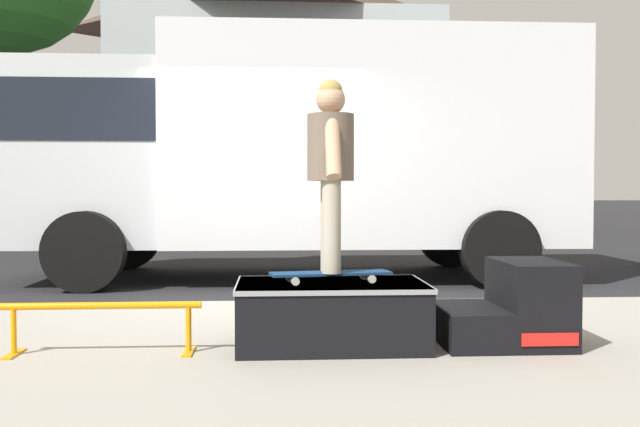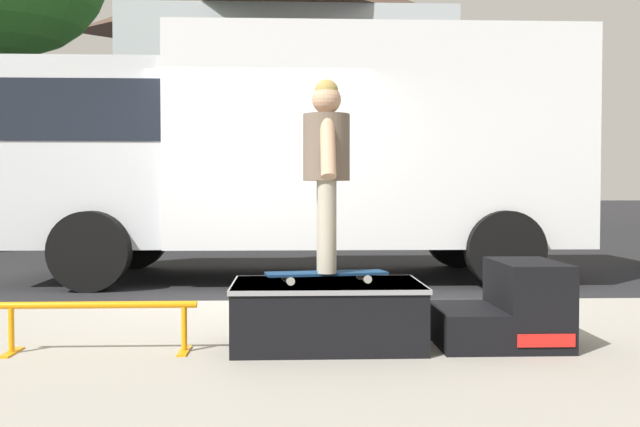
{
  "view_description": "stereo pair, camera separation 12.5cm",
  "coord_description": "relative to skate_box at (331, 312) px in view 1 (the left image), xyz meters",
  "views": [
    {
      "loc": [
        0.25,
        -7.04,
        1.13
      ],
      "look_at": [
        0.62,
        -1.19,
        0.94
      ],
      "focal_mm": 40.24,
      "sensor_mm": 36.0,
      "label": 1
    },
    {
      "loc": [
        0.38,
        -7.05,
        1.13
      ],
      "look_at": [
        0.62,
        -1.19,
        0.94
      ],
      "focal_mm": 40.24,
      "sensor_mm": 36.0,
      "label": 2
    }
  ],
  "objects": [
    {
      "name": "sidewalk_slab",
      "position": [
        -0.61,
        -0.56,
        -0.28
      ],
      "size": [
        50.0,
        5.0,
        0.12
      ],
      "primitive_type": "cube",
      "color": "gray",
      "rests_on": "ground"
    },
    {
      "name": "house_behind",
      "position": [
        -0.28,
        17.75,
        3.9
      ],
      "size": [
        9.54,
        8.22,
        8.4
      ],
      "color": "silver",
      "rests_on": "ground"
    },
    {
      "name": "ground_plane",
      "position": [
        -0.61,
        2.44,
        -0.34
      ],
      "size": [
        140.0,
        140.0,
        0.0
      ],
      "primitive_type": "plane",
      "color": "black"
    },
    {
      "name": "grind_rail",
      "position": [
        -1.43,
        -0.13,
        0.01
      ],
      "size": [
        1.22,
        0.28,
        0.32
      ],
      "color": "orange",
      "rests_on": "sidewalk_slab"
    },
    {
      "name": "box_truck",
      "position": [
        -0.15,
        4.64,
        1.36
      ],
      "size": [
        6.91,
        2.63,
        3.05
      ],
      "color": "white",
      "rests_on": "ground"
    },
    {
      "name": "kicker_ramp",
      "position": [
        1.19,
        -0.0,
        0.01
      ],
      "size": [
        0.81,
        0.7,
        0.55
      ],
      "color": "black",
      "rests_on": "sidewalk_slab"
    },
    {
      "name": "skateboard",
      "position": [
        -0.0,
        -0.01,
        0.25
      ],
      "size": [
        0.8,
        0.32,
        0.07
      ],
      "color": "navy",
      "rests_on": "skate_box"
    },
    {
      "name": "skate_box",
      "position": [
        0.0,
        0.0,
        0.0
      ],
      "size": [
        1.22,
        0.77,
        0.41
      ],
      "color": "black",
      "rests_on": "sidewalk_slab"
    },
    {
      "name": "skater_kid",
      "position": [
        -0.0,
        -0.01,
        0.99
      ],
      "size": [
        0.3,
        0.64,
        1.24
      ],
      "color": "#B7AD99",
      "rests_on": "skateboard"
    }
  ]
}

